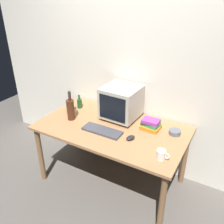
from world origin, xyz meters
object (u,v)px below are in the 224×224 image
object	(u,v)px
crt_monitor	(121,102)
bottle_short	(80,103)
mug	(161,155)
book_stack	(151,125)
keyboard	(102,131)
cd_spindle	(175,132)
metal_canister	(70,106)
bottle_tall	(71,109)
computer_mouse	(130,138)

from	to	relation	value
crt_monitor	bottle_short	size ratio (longest dim) A/B	2.31
crt_monitor	mug	xyz separation A→B (m)	(0.65, -0.48, -0.15)
bottle_short	book_stack	distance (m)	0.94
book_stack	keyboard	bearing A→B (deg)	-144.00
bottle_short	keyboard	bearing A→B (deg)	-32.18
mug	cd_spindle	distance (m)	0.45
book_stack	metal_canister	size ratio (longest dim) A/B	1.33
keyboard	bottle_short	bearing A→B (deg)	147.60
crt_monitor	bottle_tall	xyz separation A→B (m)	(-0.47, -0.30, -0.06)
mug	metal_canister	bearing A→B (deg)	165.71
computer_mouse	metal_canister	xyz separation A→B (m)	(-0.87, 0.17, 0.06)
crt_monitor	bottle_short	distance (m)	0.57
bottle_short	cd_spindle	size ratio (longest dim) A/B	1.44
crt_monitor	bottle_tall	bearing A→B (deg)	-146.93
crt_monitor	bottle_short	world-z (taller)	crt_monitor
metal_canister	crt_monitor	bearing A→B (deg)	16.03
keyboard	bottle_short	world-z (taller)	bottle_short
crt_monitor	bottle_tall	world-z (taller)	crt_monitor
computer_mouse	bottle_short	xyz separation A→B (m)	(-0.84, 0.31, 0.05)
bottle_short	book_stack	bearing A→B (deg)	-2.02
bottle_tall	crt_monitor	bearing A→B (deg)	33.07
computer_mouse	mug	world-z (taller)	mug
bottle_tall	bottle_short	size ratio (longest dim) A/B	1.97
computer_mouse	cd_spindle	bearing A→B (deg)	62.56
keyboard	metal_canister	bearing A→B (deg)	160.91
bottle_short	book_stack	world-z (taller)	bottle_short
bottle_tall	metal_canister	distance (m)	0.19
bottle_tall	book_stack	world-z (taller)	bottle_tall
crt_monitor	bottle_tall	distance (m)	0.56
crt_monitor	computer_mouse	distance (m)	0.48
keyboard	book_stack	world-z (taller)	book_stack
metal_canister	bottle_short	bearing A→B (deg)	77.18
computer_mouse	crt_monitor	bearing A→B (deg)	150.86
bottle_tall	bottle_short	world-z (taller)	bottle_tall
computer_mouse	bottle_tall	bearing A→B (deg)	-161.80
book_stack	mug	world-z (taller)	book_stack
book_stack	cd_spindle	distance (m)	0.25
keyboard	computer_mouse	world-z (taller)	computer_mouse
computer_mouse	bottle_short	size ratio (longest dim) A/B	0.58
computer_mouse	cd_spindle	world-z (taller)	cd_spindle
bottle_short	metal_canister	world-z (taller)	bottle_short
bottle_short	cd_spindle	distance (m)	1.19
crt_monitor	computer_mouse	xyz separation A→B (m)	(0.28, -0.34, -0.17)
cd_spindle	metal_canister	size ratio (longest dim) A/B	0.80
keyboard	cd_spindle	bearing A→B (deg)	25.86
keyboard	mug	xyz separation A→B (m)	(0.68, -0.12, 0.03)
cd_spindle	bottle_tall	bearing A→B (deg)	-166.28
crt_monitor	bottle_short	xyz separation A→B (m)	(-0.55, -0.03, -0.13)
computer_mouse	bottle_tall	xyz separation A→B (m)	(-0.75, 0.04, 0.11)
bottle_tall	bottle_short	xyz separation A→B (m)	(-0.09, 0.28, -0.06)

